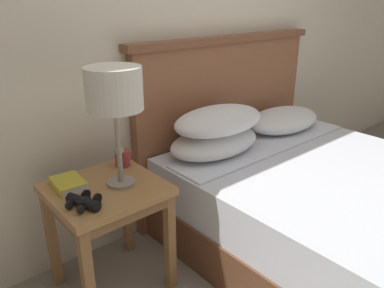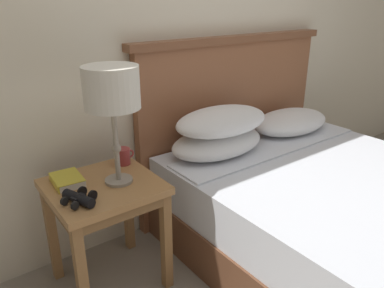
% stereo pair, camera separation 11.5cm
% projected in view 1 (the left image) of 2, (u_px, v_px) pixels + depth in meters
% --- Properties ---
extents(wall_back, '(8.00, 0.06, 2.60)m').
position_uv_depth(wall_back, '(176.00, 12.00, 2.13)').
color(wall_back, beige).
rests_on(wall_back, ground_plane).
extents(nightstand, '(0.50, 0.47, 0.57)m').
position_uv_depth(nightstand, '(107.00, 203.00, 1.75)').
color(nightstand, '#AD7A47').
rests_on(nightstand, ground_plane).
extents(bed, '(1.53, 1.90, 1.15)m').
position_uv_depth(bed, '(329.00, 205.00, 2.07)').
color(bed, brown).
rests_on(bed, ground_plane).
extents(table_lamp, '(0.24, 0.24, 0.54)m').
position_uv_depth(table_lamp, '(114.00, 92.00, 1.58)').
color(table_lamp, gray).
rests_on(table_lamp, nightstand).
extents(book_on_nightstand, '(0.14, 0.18, 0.04)m').
position_uv_depth(book_on_nightstand, '(68.00, 184.00, 1.71)').
color(book_on_nightstand, silver).
rests_on(book_on_nightstand, nightstand).
extents(binoculars_pair, '(0.16, 0.16, 0.05)m').
position_uv_depth(binoculars_pair, '(84.00, 202.00, 1.55)').
color(binoculars_pair, black).
rests_on(binoculars_pair, nightstand).
extents(coffee_mug, '(0.10, 0.08, 0.08)m').
position_uv_depth(coffee_mug, '(123.00, 158.00, 1.91)').
color(coffee_mug, '#993333').
rests_on(coffee_mug, nightstand).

